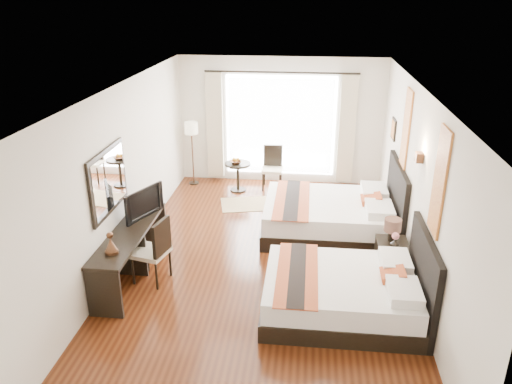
# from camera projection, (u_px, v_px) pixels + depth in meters

# --- Properties ---
(floor) EXTENTS (4.50, 7.50, 0.01)m
(floor) POSITION_uv_depth(u_px,v_px,m) (264.00, 263.00, 8.09)
(floor) COLOR #3C190B
(floor) RESTS_ON ground
(ceiling) EXTENTS (4.50, 7.50, 0.02)m
(ceiling) POSITION_uv_depth(u_px,v_px,m) (266.00, 90.00, 7.04)
(ceiling) COLOR white
(ceiling) RESTS_ON wall_headboard
(wall_headboard) EXTENTS (0.01, 7.50, 2.80)m
(wall_headboard) POSITION_uv_depth(u_px,v_px,m) (417.00, 188.00, 7.34)
(wall_headboard) COLOR silver
(wall_headboard) RESTS_ON floor
(wall_desk) EXTENTS (0.01, 7.50, 2.80)m
(wall_desk) POSITION_uv_depth(u_px,v_px,m) (122.00, 176.00, 7.79)
(wall_desk) COLOR silver
(wall_desk) RESTS_ON floor
(wall_window) EXTENTS (4.50, 0.01, 2.80)m
(wall_window) POSITION_uv_depth(u_px,v_px,m) (281.00, 121.00, 11.01)
(wall_window) COLOR silver
(wall_window) RESTS_ON floor
(wall_entry) EXTENTS (4.50, 0.01, 2.80)m
(wall_entry) POSITION_uv_depth(u_px,v_px,m) (223.00, 344.00, 4.12)
(wall_entry) COLOR silver
(wall_entry) RESTS_ON floor
(window_glass) EXTENTS (2.40, 0.02, 2.20)m
(window_glass) POSITION_uv_depth(u_px,v_px,m) (280.00, 126.00, 11.03)
(window_glass) COLOR white
(window_glass) RESTS_ON wall_window
(sheer_curtain) EXTENTS (2.30, 0.02, 2.10)m
(sheer_curtain) POSITION_uv_depth(u_px,v_px,m) (280.00, 127.00, 10.98)
(sheer_curtain) COLOR white
(sheer_curtain) RESTS_ON wall_window
(drape_left) EXTENTS (0.35, 0.14, 2.35)m
(drape_left) POSITION_uv_depth(u_px,v_px,m) (215.00, 126.00, 11.09)
(drape_left) COLOR #BCB292
(drape_left) RESTS_ON floor
(drape_right) EXTENTS (0.35, 0.14, 2.35)m
(drape_right) POSITION_uv_depth(u_px,v_px,m) (347.00, 130.00, 10.80)
(drape_right) COLOR #BCB292
(drape_right) RESTS_ON floor
(art_panel_near) EXTENTS (0.03, 0.50, 1.35)m
(art_panel_near) POSITION_uv_depth(u_px,v_px,m) (439.00, 182.00, 6.03)
(art_panel_near) COLOR maroon
(art_panel_near) RESTS_ON wall_headboard
(art_panel_far) EXTENTS (0.03, 0.50, 1.35)m
(art_panel_far) POSITION_uv_depth(u_px,v_px,m) (406.00, 130.00, 8.24)
(art_panel_far) COLOR maroon
(art_panel_far) RESTS_ON wall_headboard
(wall_sconce) EXTENTS (0.10, 0.14, 0.14)m
(wall_sconce) POSITION_uv_depth(u_px,v_px,m) (419.00, 157.00, 7.01)
(wall_sconce) COLOR #472B19
(wall_sconce) RESTS_ON wall_headboard
(mirror_frame) EXTENTS (0.04, 1.25, 0.95)m
(mirror_frame) POSITION_uv_depth(u_px,v_px,m) (108.00, 181.00, 7.18)
(mirror_frame) COLOR black
(mirror_frame) RESTS_ON wall_desk
(mirror_glass) EXTENTS (0.01, 1.12, 0.82)m
(mirror_glass) POSITION_uv_depth(u_px,v_px,m) (110.00, 181.00, 7.18)
(mirror_glass) COLOR white
(mirror_glass) RESTS_ON mirror_frame
(bed_near) EXTENTS (2.14, 1.67, 1.20)m
(bed_near) POSITION_uv_depth(u_px,v_px,m) (347.00, 292.00, 6.75)
(bed_near) COLOR black
(bed_near) RESTS_ON floor
(bed_far) EXTENTS (2.36, 1.84, 1.33)m
(bed_far) POSITION_uv_depth(u_px,v_px,m) (333.00, 215.00, 8.96)
(bed_far) COLOR black
(bed_far) RESTS_ON floor
(nightstand) EXTENTS (0.46, 0.57, 0.55)m
(nightstand) POSITION_uv_depth(u_px,v_px,m) (391.00, 259.00, 7.66)
(nightstand) COLOR black
(nightstand) RESTS_ON floor
(table_lamp) EXTENTS (0.26, 0.26, 0.41)m
(table_lamp) POSITION_uv_depth(u_px,v_px,m) (393.00, 227.00, 7.54)
(table_lamp) COLOR black
(table_lamp) RESTS_ON nightstand
(vase) EXTENTS (0.16, 0.16, 0.14)m
(vase) POSITION_uv_depth(u_px,v_px,m) (394.00, 246.00, 7.41)
(vase) COLOR black
(vase) RESTS_ON nightstand
(console_desk) EXTENTS (0.50, 2.20, 0.76)m
(console_desk) POSITION_uv_depth(u_px,v_px,m) (131.00, 253.00, 7.60)
(console_desk) COLOR black
(console_desk) RESTS_ON floor
(television) EXTENTS (0.44, 0.80, 0.48)m
(television) POSITION_uv_depth(u_px,v_px,m) (141.00, 202.00, 7.87)
(television) COLOR black
(television) RESTS_ON console_desk
(bronze_figurine) EXTENTS (0.22, 0.22, 0.28)m
(bronze_figurine) POSITION_uv_depth(u_px,v_px,m) (111.00, 244.00, 6.79)
(bronze_figurine) COLOR #472B19
(bronze_figurine) RESTS_ON console_desk
(desk_chair) EXTENTS (0.58, 0.58, 1.03)m
(desk_chair) POSITION_uv_depth(u_px,v_px,m) (153.00, 262.00, 7.49)
(desk_chair) COLOR tan
(desk_chair) RESTS_ON floor
(floor_lamp) EXTENTS (0.29, 0.29, 1.43)m
(floor_lamp) POSITION_uv_depth(u_px,v_px,m) (191.00, 133.00, 10.90)
(floor_lamp) COLOR black
(floor_lamp) RESTS_ON floor
(side_table) EXTENTS (0.55, 0.55, 0.64)m
(side_table) POSITION_uv_depth(u_px,v_px,m) (238.00, 177.00, 10.84)
(side_table) COLOR black
(side_table) RESTS_ON floor
(fruit_bowl) EXTENTS (0.30, 0.30, 0.06)m
(fruit_bowl) POSITION_uv_depth(u_px,v_px,m) (236.00, 162.00, 10.68)
(fruit_bowl) COLOR #463319
(fruit_bowl) RESTS_ON side_table
(window_chair) EXTENTS (0.44, 0.44, 0.95)m
(window_chair) POSITION_uv_depth(u_px,v_px,m) (272.00, 176.00, 11.00)
(window_chair) COLOR tan
(window_chair) RESTS_ON floor
(jute_rug) EXTENTS (1.25, 0.98, 0.01)m
(jute_rug) POSITION_uv_depth(u_px,v_px,m) (248.00, 204.00, 10.26)
(jute_rug) COLOR tan
(jute_rug) RESTS_ON floor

